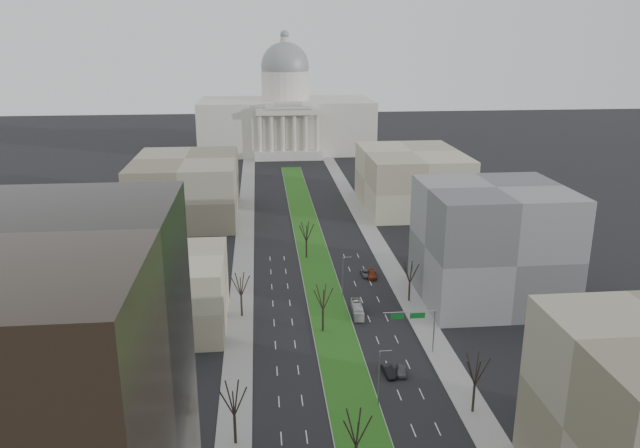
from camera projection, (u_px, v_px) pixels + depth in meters
ground at (314, 258)px, 154.60m from camera, size 600.00×600.00×0.00m
median at (315, 259)px, 153.61m from camera, size 8.00×222.03×0.20m
sidewalk_left at (241, 302)px, 129.14m from camera, size 5.00×330.00×0.15m
sidewalk_right at (407, 295)px, 132.42m from camera, size 5.00×330.00×0.15m
capitol at (286, 116)px, 292.24m from camera, size 80.00×46.00×55.00m
building_beige_left at (155, 293)px, 116.15m from camera, size 26.00×22.00×14.00m
building_grey_right at (492, 244)px, 127.63m from camera, size 28.00×26.00×24.00m
building_far_left at (186, 188)px, 186.78m from camera, size 30.00×40.00×18.00m
building_far_right at (411, 179)px, 198.09m from camera, size 30.00×40.00×18.00m
tree_left_mid at (234, 398)px, 82.41m from camera, size 5.40×5.40×9.72m
tree_left_far at (241, 284)px, 120.53m from camera, size 5.28×5.28×9.50m
tree_right_mid at (476, 369)px, 89.39m from camera, size 5.52×5.52×9.94m
tree_right_far at (410, 272)px, 127.65m from camera, size 5.04×5.04×9.07m
tree_median_a at (356, 428)px, 76.22m from camera, size 5.40×5.40×9.72m
tree_median_b at (323, 297)px, 114.29m from camera, size 5.40×5.40×9.72m
tree_median_c at (306, 231)px, 152.37m from camera, size 5.40×5.40×9.72m
streetlamp_median_b at (379, 377)px, 91.67m from camera, size 1.90×0.20×9.16m
streetlamp_median_c at (343, 277)px, 129.75m from camera, size 1.90×0.20×9.16m
mast_arm_signs at (419, 321)px, 106.51m from camera, size 9.12×0.24×8.09m
car_grey_near at (401, 370)px, 101.53m from camera, size 2.25×4.24×1.37m
car_black at (389, 371)px, 101.24m from camera, size 1.94×4.39×1.40m
car_red at (372, 275)px, 141.93m from camera, size 2.64×5.09×1.41m
car_grey_far at (366, 273)px, 142.92m from camera, size 2.07×4.47×1.24m
box_van at (357, 310)px, 122.93m from camera, size 2.24×8.10×2.23m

